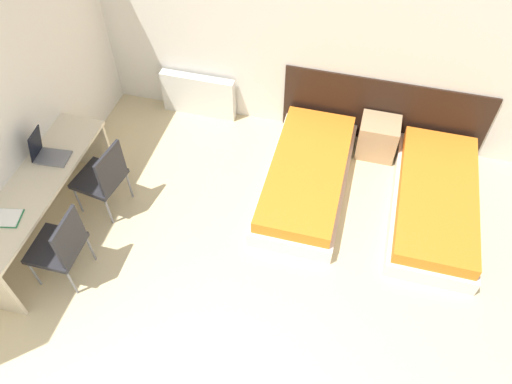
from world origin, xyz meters
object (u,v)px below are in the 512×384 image
Objects in this scene: laptop at (47,153)px; nightstand at (378,138)px; chair_near_notebook at (61,245)px; bed_near_door at (435,201)px; bed_near_window at (307,177)px; chair_near_laptop at (103,176)px.

nightstand is at bearing 22.34° from laptop.
nightstand is at bearing 41.58° from chair_near_notebook.
laptop reaches higher than bed_near_door.
bed_near_window is 5.46× the size of laptop.
chair_near_laptop is at bearing -149.76° from nightstand.
nightstand is 1.36× the size of laptop.
bed_near_door is at bearing 22.00° from chair_near_laptop.
chair_near_laptop and chair_near_notebook have the same top height.
nightstand reaches higher than bed_near_door.
bed_near_door is 2.14× the size of chair_near_laptop.
chair_near_laptop reaches higher than bed_near_door.
bed_near_window and bed_near_door have the same top height.
bed_near_door is 4.03× the size of nightstand.
chair_near_laptop reaches higher than bed_near_window.
chair_near_notebook is at bearing -81.40° from chair_near_laptop.
chair_near_notebook is 0.98m from laptop.
bed_near_window is 2.14× the size of chair_near_notebook.
bed_near_door is (1.40, 0.00, 0.00)m from bed_near_window.
chair_near_notebook reaches higher than bed_near_door.
laptop reaches higher than chair_near_laptop.
laptop reaches higher than nightstand.
bed_near_door is 4.04m from laptop.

